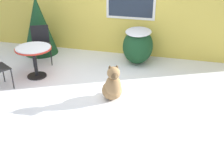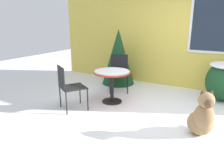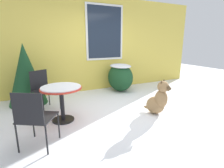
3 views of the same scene
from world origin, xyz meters
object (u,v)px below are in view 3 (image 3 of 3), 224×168
dog (158,101)px  patio_chair_near_table (43,88)px  patio_chair_far_side (35,117)px  patio_table (61,94)px

dog → patio_chair_near_table: bearing=122.2°
patio_chair_near_table → patio_chair_far_side: (-0.27, -1.61, 0.00)m
patio_chair_far_side → dog: size_ratio=1.17×
patio_chair_near_table → patio_chair_far_side: 1.64m
patio_table → patio_chair_far_side: 0.95m
patio_table → patio_chair_near_table: (-0.26, 0.82, -0.05)m
patio_chair_near_table → dog: 2.62m
patio_chair_far_side → dog: patio_chair_far_side is taller
patio_chair_near_table → patio_chair_far_side: size_ratio=1.00×
dog → patio_chair_far_side: bearing=159.5°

